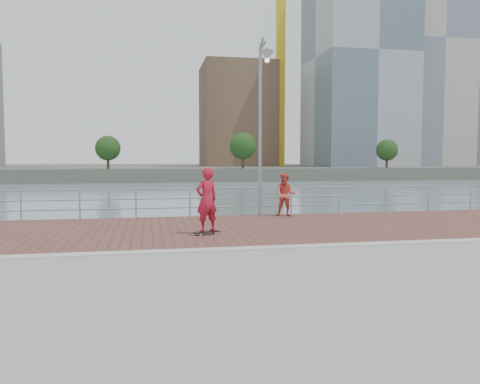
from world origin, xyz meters
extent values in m
plane|color=slate|center=(0.00, 0.00, -2.00)|extent=(400.00, 400.00, 0.00)
cube|color=gray|center=(0.00, -5.00, -1.00)|extent=(40.00, 24.00, 2.00)
cube|color=brown|center=(0.00, 3.60, 0.01)|extent=(40.00, 6.80, 0.02)
cube|color=#B7B5AD|center=(0.00, 0.00, 0.03)|extent=(40.00, 0.40, 0.06)
cube|color=#4C5142|center=(0.00, 122.50, -0.75)|extent=(320.00, 95.00, 2.50)
cylinder|color=#8C9EA8|center=(-7.18, 7.00, 0.55)|extent=(0.06, 0.06, 1.10)
cylinder|color=#8C9EA8|center=(-5.13, 7.00, 0.55)|extent=(0.06, 0.06, 1.10)
cylinder|color=#8C9EA8|center=(-3.08, 7.00, 0.55)|extent=(0.06, 0.06, 1.10)
cylinder|color=#8C9EA8|center=(-1.03, 7.00, 0.55)|extent=(0.06, 0.06, 1.10)
cylinder|color=#8C9EA8|center=(1.03, 7.00, 0.55)|extent=(0.06, 0.06, 1.10)
cylinder|color=#8C9EA8|center=(3.08, 7.00, 0.55)|extent=(0.06, 0.06, 1.10)
cylinder|color=#8C9EA8|center=(5.13, 7.00, 0.55)|extent=(0.06, 0.06, 1.10)
cylinder|color=#8C9EA8|center=(7.18, 7.00, 0.55)|extent=(0.06, 0.06, 1.10)
cylinder|color=#8C9EA8|center=(9.24, 7.00, 0.55)|extent=(0.06, 0.06, 1.10)
cylinder|color=#8C9EA8|center=(11.29, 7.00, 0.55)|extent=(0.06, 0.06, 1.10)
cylinder|color=#8C9EA8|center=(0.00, 7.00, 1.10)|extent=(39.00, 0.05, 0.05)
cylinder|color=#8C9EA8|center=(0.00, 7.00, 0.73)|extent=(39.00, 0.05, 0.05)
cylinder|color=#8C9EA8|center=(0.00, 7.00, 0.36)|extent=(39.00, 0.05, 0.05)
cylinder|color=gray|center=(1.66, 6.50, 3.22)|extent=(0.13, 0.13, 6.44)
cylinder|color=gray|center=(1.66, 5.96, 6.44)|extent=(0.08, 1.07, 0.08)
cone|color=#B2B2AD|center=(1.66, 5.43, 6.22)|extent=(0.47, 0.47, 0.38)
cube|color=black|center=(-0.91, 2.45, 0.10)|extent=(0.83, 0.51, 0.03)
cylinder|color=beige|center=(-1.12, 2.29, 0.05)|extent=(0.07, 0.06, 0.06)
cylinder|color=beige|center=(-0.64, 2.49, 0.05)|extent=(0.07, 0.06, 0.06)
cylinder|color=beige|center=(-1.18, 2.42, 0.05)|extent=(0.07, 0.06, 0.06)
cylinder|color=beige|center=(-0.70, 2.62, 0.05)|extent=(0.07, 0.06, 0.06)
imported|color=#B0172C|center=(-0.91, 2.45, 1.05)|extent=(0.81, 0.69, 1.90)
imported|color=#DE5041|center=(2.64, 6.31, 0.86)|extent=(1.00, 0.91, 1.68)
cube|color=gold|center=(30.00, 104.00, 25.50)|extent=(2.00, 2.00, 50.00)
cube|color=brown|center=(20.00, 110.00, 13.62)|extent=(18.00, 18.00, 26.24)
cube|color=#9E9EA3|center=(48.00, 98.00, 26.80)|extent=(22.00, 22.00, 52.61)
cube|color=#B2ADA3|center=(72.00, 108.00, 33.34)|extent=(20.00, 20.00, 65.68)
cube|color=#ADA38E|center=(95.00, 115.00, 22.24)|extent=(24.00, 22.00, 43.48)
cylinder|color=#473323|center=(-10.00, 77.00, 2.26)|extent=(0.50, 0.50, 3.52)
sphere|color=#193814|center=(-10.00, 77.00, 4.28)|extent=(4.53, 4.53, 4.53)
cylinder|color=#473323|center=(15.00, 77.00, 2.51)|extent=(0.50, 0.50, 4.01)
sphere|color=#193814|center=(15.00, 77.00, 4.80)|extent=(5.16, 5.16, 5.16)
cylinder|color=#473323|center=(45.00, 77.00, 2.20)|extent=(0.50, 0.50, 3.39)
sphere|color=#193814|center=(45.00, 77.00, 4.14)|extent=(4.36, 4.36, 4.36)
camera|label=1|loc=(-2.54, -11.17, 2.24)|focal=35.00mm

